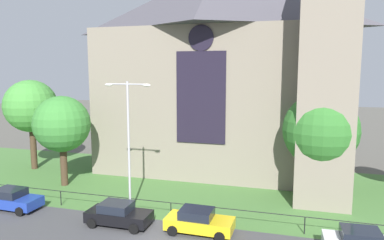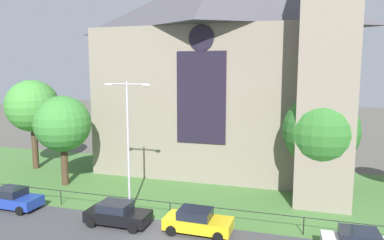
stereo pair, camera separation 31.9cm
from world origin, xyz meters
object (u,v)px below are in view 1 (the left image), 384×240
Objects in this scene: tree_right_near at (321,131)px; parked_car_black at (118,214)px; tree_left_near at (62,124)px; parked_car_yellow at (199,221)px; tree_left_far at (31,106)px; streetlamp_near at (129,133)px; parked_car_blue at (12,199)px; church_building at (222,68)px.

tree_right_near is 2.00× the size of parked_car_black.
parked_car_yellow is at bearing -22.97° from tree_left_near.
tree_left_far reaches higher than tree_right_near.
parked_car_yellow is (5.40, -1.50, -5.09)m from streetlamp_near.
tree_left_near is 11.55m from parked_car_black.
parked_car_blue is (-0.27, -5.87, -4.69)m from tree_left_near.
parked_car_blue is at bearing 177.61° from parked_car_black.
church_building reaches higher than tree_right_near.
tree_right_near is at bearing 21.47° from parked_car_blue.
church_building reaches higher than parked_car_blue.
streetlamp_near is at bearing 11.51° from parked_car_blue.
church_building reaches higher than tree_left_far.
parked_car_black is (0.06, -1.88, -5.09)m from streetlamp_near.
tree_right_near is 0.90× the size of streetlamp_near.
parked_car_black is 0.99× the size of parked_car_yellow.
streetlamp_near reaches higher than tree_left_far.
church_building is at bearing 52.03° from parked_car_blue.
church_building is at bearing 140.96° from tree_right_near.
tree_right_near is at bearing 25.91° from streetlamp_near.
streetlamp_near reaches higher than parked_car_yellow.
church_building is 6.19× the size of parked_car_black.
tree_left_near is at bearing 143.81° from parked_car_black.
streetlamp_near reaches higher than tree_right_near.
parked_car_blue is (-21.53, -7.72, -4.79)m from tree_right_near.
church_building reaches higher than tree_left_near.
tree_left_near is (-12.22, -9.17, -4.84)m from church_building.
tree_left_near is 21.33m from tree_right_near.
tree_right_near is 1.98× the size of parked_car_blue.
church_building reaches higher than streetlamp_near.
tree_left_far reaches higher than tree_left_near.
streetlamp_near is (14.78, -8.20, -0.62)m from tree_left_far.
parked_car_blue and parked_car_black have the same top height.
parked_car_blue is (6.05, -9.70, -5.70)m from tree_left_far.
church_building is 3.09× the size of tree_right_near.
parked_car_yellow is (13.85, -5.87, -4.69)m from tree_left_near.
streetlamp_near reaches higher than tree_left_near.
parked_car_black is (8.79, -0.38, 0.00)m from parked_car_blue.
streetlamp_near is 5.42m from parked_car_black.
parked_car_black is at bearing -174.96° from parked_car_yellow.
tree_left_far reaches higher than parked_car_black.
parked_car_black is (-12.74, -8.10, -4.79)m from tree_right_near.
parked_car_yellow is (14.13, -0.00, 0.00)m from parked_car_blue.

